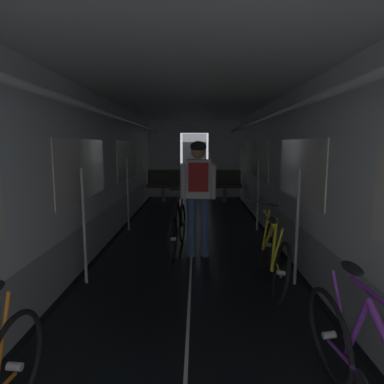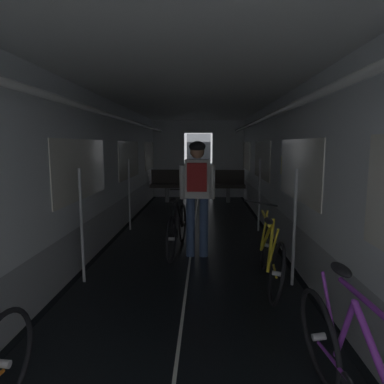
{
  "view_description": "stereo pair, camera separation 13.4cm",
  "coord_description": "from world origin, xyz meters",
  "px_view_note": "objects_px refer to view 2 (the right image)",
  "views": [
    {
      "loc": [
        0.08,
        -1.83,
        1.67
      ],
      "look_at": [
        0.0,
        3.76,
        0.89
      ],
      "focal_mm": 31.64,
      "sensor_mm": 36.0,
      "label": 1
    },
    {
      "loc": [
        0.21,
        -1.83,
        1.67
      ],
      "look_at": [
        0.0,
        3.76,
        0.89
      ],
      "focal_mm": 31.64,
      "sensor_mm": 36.0,
      "label": 2
    }
  ],
  "objects_px": {
    "bench_seat_far_right": "(228,183)",
    "person_cyclist_aisle": "(197,186)",
    "bicycle_yellow": "(271,254)",
    "bicycle_purple": "(356,379)",
    "bench_seat_far_left": "(167,183)",
    "bicycle_black_in_aisle": "(177,227)"
  },
  "relations": [
    {
      "from": "bicycle_black_in_aisle",
      "to": "bench_seat_far_left",
      "type": "bearing_deg",
      "value": 98.29
    },
    {
      "from": "bench_seat_far_left",
      "to": "bicycle_yellow",
      "type": "height_order",
      "value": "bicycle_yellow"
    },
    {
      "from": "person_cyclist_aisle",
      "to": "bicycle_black_in_aisle",
      "type": "distance_m",
      "value": 0.8
    },
    {
      "from": "bench_seat_far_right",
      "to": "person_cyclist_aisle",
      "type": "height_order",
      "value": "person_cyclist_aisle"
    },
    {
      "from": "bicycle_black_in_aisle",
      "to": "bicycle_purple",
      "type": "bearing_deg",
      "value": -69.66
    },
    {
      "from": "bicycle_yellow",
      "to": "bicycle_black_in_aisle",
      "type": "height_order",
      "value": "bicycle_yellow"
    },
    {
      "from": "bicycle_purple",
      "to": "bench_seat_far_left",
      "type": "bearing_deg",
      "value": 103.54
    },
    {
      "from": "bicycle_yellow",
      "to": "person_cyclist_aisle",
      "type": "height_order",
      "value": "person_cyclist_aisle"
    },
    {
      "from": "person_cyclist_aisle",
      "to": "bicycle_purple",
      "type": "bearing_deg",
      "value": -73.22
    },
    {
      "from": "bicycle_purple",
      "to": "bicycle_black_in_aisle",
      "type": "xyz_separation_m",
      "value": [
        -1.28,
        3.45,
        0.0
      ]
    },
    {
      "from": "bicycle_yellow",
      "to": "bicycle_black_in_aisle",
      "type": "relative_size",
      "value": 1.01
    },
    {
      "from": "person_cyclist_aisle",
      "to": "bench_seat_far_left",
      "type": "bearing_deg",
      "value": 101.42
    },
    {
      "from": "bench_seat_far_left",
      "to": "bicycle_black_in_aisle",
      "type": "height_order",
      "value": "bench_seat_far_left"
    },
    {
      "from": "bench_seat_far_right",
      "to": "bicycle_black_in_aisle",
      "type": "relative_size",
      "value": 0.58
    },
    {
      "from": "bicycle_purple",
      "to": "bicycle_black_in_aisle",
      "type": "relative_size",
      "value": 1.0
    },
    {
      "from": "bicycle_yellow",
      "to": "person_cyclist_aisle",
      "type": "distance_m",
      "value": 1.51
    },
    {
      "from": "bench_seat_far_right",
      "to": "person_cyclist_aisle",
      "type": "xyz_separation_m",
      "value": [
        -0.8,
        -4.97,
        0.5
      ]
    },
    {
      "from": "bench_seat_far_left",
      "to": "bicycle_purple",
      "type": "distance_m",
      "value": 8.38
    },
    {
      "from": "bicycle_yellow",
      "to": "bicycle_purple",
      "type": "bearing_deg",
      "value": -88.56
    },
    {
      "from": "bench_seat_far_left",
      "to": "bench_seat_far_right",
      "type": "height_order",
      "value": "same"
    },
    {
      "from": "bench_seat_far_left",
      "to": "bicycle_black_in_aisle",
      "type": "bearing_deg",
      "value": -81.71
    },
    {
      "from": "bicycle_purple",
      "to": "person_cyclist_aisle",
      "type": "distance_m",
      "value": 3.39
    }
  ]
}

